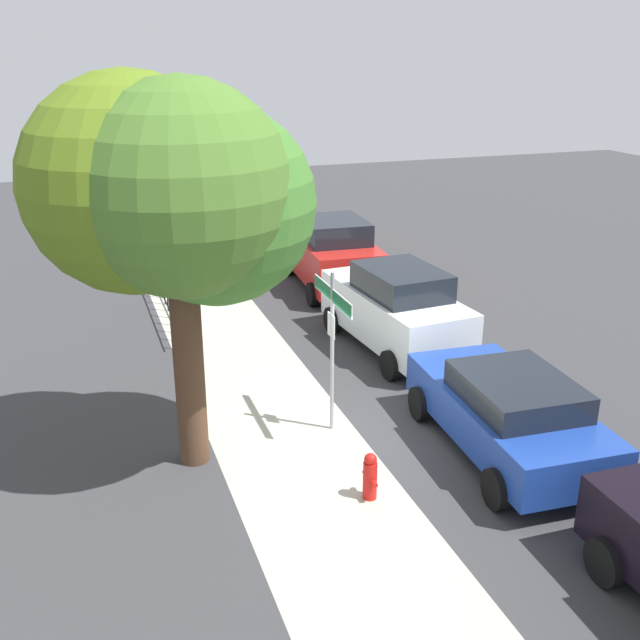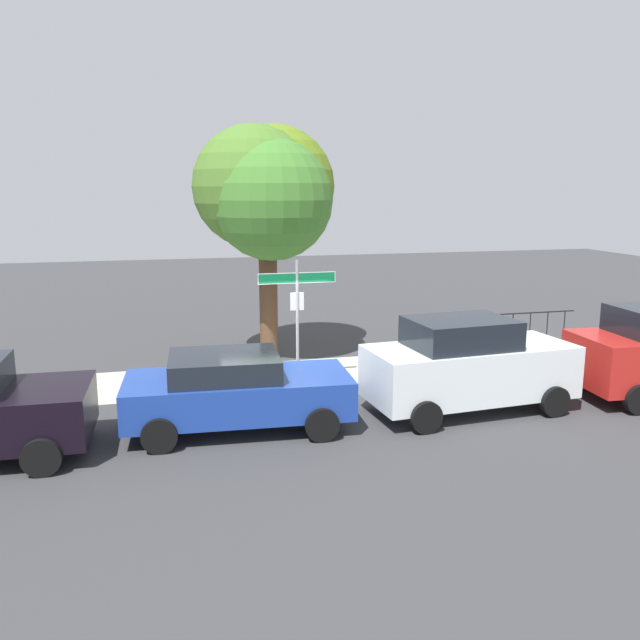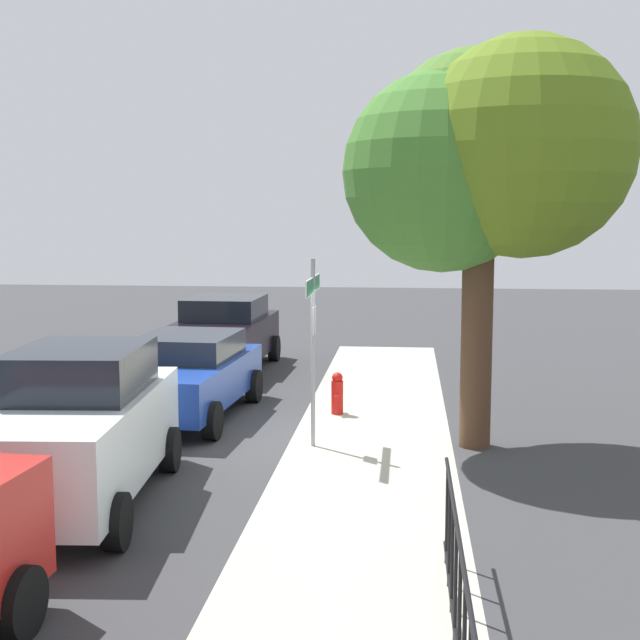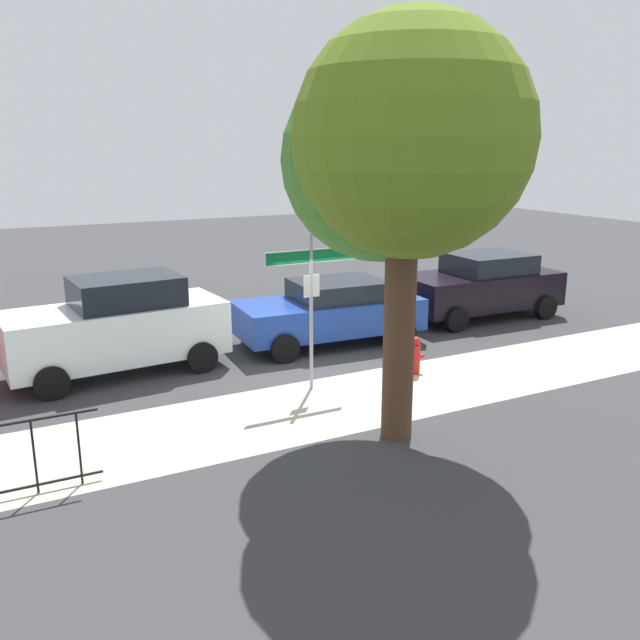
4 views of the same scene
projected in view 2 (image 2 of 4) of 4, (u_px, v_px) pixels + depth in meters
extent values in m
plane|color=#38383A|center=(280.00, 391.00, 14.89)|extent=(60.00, 60.00, 0.00)
cube|color=#B2AF9B|center=(347.00, 370.00, 16.61)|extent=(24.00, 2.60, 0.00)
cylinder|color=#9EA0A5|center=(297.00, 324.00, 15.10)|extent=(0.07, 0.07, 2.97)
cube|color=#0F723D|center=(297.00, 278.00, 14.89)|extent=(1.80, 0.02, 0.22)
cube|color=white|center=(297.00, 278.00, 14.89)|extent=(1.83, 0.02, 0.25)
cube|color=silver|center=(297.00, 301.00, 15.02)|extent=(0.32, 0.02, 0.42)
cylinder|color=#4E3423|center=(269.00, 303.00, 17.45)|extent=(0.49, 0.49, 3.12)
sphere|color=#58761C|center=(274.00, 186.00, 17.48)|extent=(3.29, 3.29, 3.29)
sphere|color=#4A7529|center=(254.00, 187.00, 16.71)|extent=(3.18, 3.18, 3.18)
sphere|color=#40782C|center=(272.00, 200.00, 16.37)|extent=(3.09, 3.09, 3.09)
sphere|color=#587C1D|center=(288.00, 208.00, 16.55)|extent=(2.12, 2.12, 2.12)
cylinder|color=black|center=(61.00, 417.00, 12.30)|extent=(0.65, 0.24, 0.64)
cylinder|color=black|center=(42.00, 457.00, 10.46)|extent=(0.65, 0.24, 0.64)
cube|color=#1C3B97|center=(239.00, 395.00, 12.46)|extent=(4.38, 2.11, 0.73)
cube|color=black|center=(224.00, 366.00, 12.29)|extent=(2.15, 1.75, 0.44)
cylinder|color=black|center=(305.00, 394.00, 13.69)|extent=(0.65, 0.26, 0.64)
cylinder|color=black|center=(322.00, 424.00, 11.90)|extent=(0.65, 0.26, 0.64)
cylinder|color=black|center=(164.00, 402.00, 13.16)|extent=(0.65, 0.26, 0.64)
cylinder|color=black|center=(159.00, 435.00, 11.37)|extent=(0.65, 0.26, 0.64)
cube|color=white|center=(470.00, 371.00, 13.45)|extent=(4.42, 2.06, 1.07)
cube|color=black|center=(460.00, 333.00, 13.21)|extent=(2.18, 1.69, 0.59)
cylinder|color=black|center=(504.00, 378.00, 14.82)|extent=(0.65, 0.27, 0.64)
cylinder|color=black|center=(554.00, 401.00, 13.20)|extent=(0.65, 0.27, 0.64)
cylinder|color=black|center=(387.00, 390.00, 13.92)|extent=(0.65, 0.27, 0.64)
cylinder|color=black|center=(425.00, 417.00, 12.30)|extent=(0.65, 0.27, 0.64)
cylinder|color=black|center=(585.00, 374.00, 15.15)|extent=(0.65, 0.26, 0.64)
cylinder|color=black|center=(638.00, 399.00, 13.33)|extent=(0.65, 0.26, 0.64)
cylinder|color=black|center=(504.00, 314.00, 18.54)|extent=(4.53, 0.04, 0.04)
cylinder|color=black|center=(503.00, 346.00, 18.73)|extent=(4.53, 0.04, 0.04)
cylinder|color=black|center=(440.00, 336.00, 18.17)|extent=(0.03, 0.03, 1.05)
cylinder|color=black|center=(458.00, 335.00, 18.31)|extent=(0.03, 0.03, 1.05)
cylinder|color=black|center=(477.00, 334.00, 18.44)|extent=(0.03, 0.03, 1.05)
cylinder|color=black|center=(495.00, 333.00, 18.58)|extent=(0.03, 0.03, 1.05)
cylinder|color=black|center=(512.00, 332.00, 18.72)|extent=(0.03, 0.03, 1.05)
cylinder|color=black|center=(530.00, 331.00, 18.85)|extent=(0.03, 0.03, 1.05)
cylinder|color=black|center=(547.00, 330.00, 18.99)|extent=(0.03, 0.03, 1.05)
cylinder|color=black|center=(564.00, 329.00, 19.12)|extent=(0.03, 0.03, 1.05)
cylinder|color=red|center=(201.00, 376.00, 14.99)|extent=(0.22, 0.22, 0.62)
sphere|color=red|center=(200.00, 361.00, 14.91)|extent=(0.20, 0.20, 0.20)
cylinder|color=red|center=(194.00, 376.00, 14.94)|extent=(0.10, 0.09, 0.09)
cylinder|color=red|center=(208.00, 375.00, 15.02)|extent=(0.10, 0.09, 0.09)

